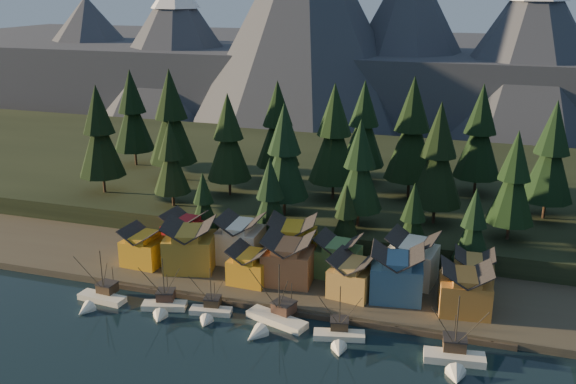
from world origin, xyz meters
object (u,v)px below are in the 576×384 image
(boat_1, at_px, (163,300))
(boat_6, at_px, (456,351))
(boat_3, at_px, (272,315))
(boat_2, at_px, (209,306))
(boat_0, at_px, (98,293))
(house_back_0, at_px, (185,231))
(house_front_1, at_px, (190,244))
(boat_4, at_px, (339,331))
(house_back_1, at_px, (241,238))
(house_front_0, at_px, (144,245))

(boat_1, height_order, boat_6, boat_6)
(boat_1, relative_size, boat_3, 0.86)
(boat_1, bearing_deg, boat_2, -9.51)
(boat_0, relative_size, house_back_0, 1.28)
(boat_6, relative_size, house_front_1, 1.06)
(house_front_1, bearing_deg, boat_1, -96.99)
(boat_4, relative_size, house_front_1, 0.89)
(boat_4, bearing_deg, boat_6, -16.93)
(boat_4, bearing_deg, house_back_1, 126.55)
(boat_2, xyz_separation_m, house_back_0, (-16.05, 22.72, 4.20))
(boat_1, height_order, boat_3, boat_3)
(boat_3, height_order, house_front_0, boat_3)
(boat_3, relative_size, boat_4, 1.21)
(house_front_1, relative_size, house_back_0, 1.35)
(house_front_0, xyz_separation_m, house_back_0, (5.06, 8.88, 0.42))
(boat_6, distance_m, house_back_1, 52.47)
(boat_4, bearing_deg, house_front_0, 148.62)
(boat_2, relative_size, boat_6, 0.78)
(boat_3, bearing_deg, house_front_1, 165.39)
(boat_1, relative_size, boat_4, 1.04)
(boat_3, bearing_deg, boat_1, -159.40)
(boat_0, height_order, house_back_1, house_back_1)
(house_front_1, bearing_deg, boat_4, -38.65)
(boat_6, relative_size, house_back_0, 1.43)
(boat_1, xyz_separation_m, boat_6, (52.75, -1.78, 0.27))
(boat_0, xyz_separation_m, boat_6, (65.91, -0.67, 0.35))
(boat_6, relative_size, house_front_0, 1.49)
(house_front_0, relative_size, house_front_1, 0.71)
(boat_3, bearing_deg, boat_6, 13.04)
(boat_6, height_order, house_front_0, boat_6)
(boat_2, relative_size, house_front_1, 0.82)
(boat_0, distance_m, boat_6, 65.91)
(boat_0, xyz_separation_m, house_back_1, (19.66, 23.75, 4.54))
(boat_0, xyz_separation_m, boat_2, (22.12, 2.03, -0.22))
(boat_6, bearing_deg, boat_1, 171.29)
(house_back_0, bearing_deg, house_front_0, -115.03)
(boat_2, relative_size, boat_4, 0.93)
(boat_4, bearing_deg, boat_0, 167.84)
(house_front_0, bearing_deg, house_back_1, 26.40)
(boat_2, height_order, house_back_0, house_back_0)
(boat_3, distance_m, house_front_1, 27.77)
(boat_6, bearing_deg, house_back_1, 145.37)
(boat_2, bearing_deg, house_back_1, 87.02)
(boat_0, xyz_separation_m, house_front_1, (11.16, 16.81, 4.72))
(boat_0, height_order, boat_4, boat_0)
(house_back_0, distance_m, house_back_1, 13.64)
(boat_0, bearing_deg, boat_2, 10.10)
(boat_1, distance_m, boat_2, 9.02)
(boat_1, xyz_separation_m, house_back_0, (-7.09, 23.65, 3.90))
(house_front_0, height_order, house_back_0, house_back_0)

